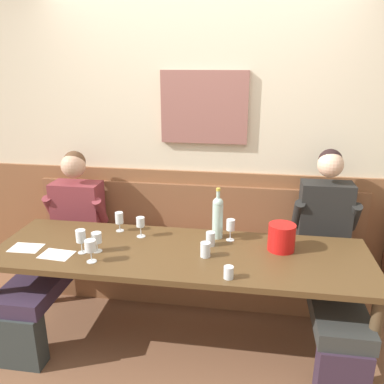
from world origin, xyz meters
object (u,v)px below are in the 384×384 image
at_px(wine_glass_near_bucket, 119,219).
at_px(wine_glass_right_end, 90,247).
at_px(water_tumbler_center, 210,239).
at_px(ice_bucket, 282,237).
at_px(wall_bench, 194,264).
at_px(wine_glass_by_bottle, 96,239).
at_px(wine_bottle_amber_mid, 218,216).
at_px(dining_table, 180,261).
at_px(wine_glass_mid_left, 231,226).
at_px(person_center_right_seat, 62,239).
at_px(water_tumbler_left, 229,272).
at_px(person_center_left_seat, 329,253).
at_px(wine_glass_center_front, 141,223).
at_px(water_tumbler_right, 205,250).
at_px(wine_glass_center_rear, 81,237).

height_order(wine_glass_near_bucket, wine_glass_right_end, wine_glass_right_end).
bearing_deg(water_tumbler_center, ice_bucket, 0.92).
height_order(wall_bench, wine_glass_by_bottle, wall_bench).
height_order(wine_bottle_amber_mid, wine_glass_right_end, wine_bottle_amber_mid).
height_order(dining_table, wine_glass_near_bucket, wine_glass_near_bucket).
bearing_deg(wine_glass_by_bottle, wine_glass_mid_left, 19.63).
relative_size(person_center_right_seat, wine_bottle_amber_mid, 3.29).
bearing_deg(water_tumbler_left, person_center_right_seat, 155.85).
xyz_separation_m(person_center_left_seat, wine_glass_center_front, (-1.36, -0.13, 0.20)).
bearing_deg(person_center_right_seat, water_tumbler_right, -16.72).
relative_size(wine_glass_mid_left, water_tumbler_right, 1.61).
bearing_deg(water_tumbler_left, wine_glass_near_bucket, 146.65).
height_order(wall_bench, water_tumbler_center, wall_bench).
height_order(person_center_right_seat, wine_glass_center_rear, person_center_right_seat).
bearing_deg(water_tumbler_center, person_center_left_seat, 13.37).
distance_m(water_tumbler_center, water_tumbler_left, 0.45).
xyz_separation_m(ice_bucket, wine_glass_near_bucket, (-1.18, 0.14, 0.00)).
height_order(person_center_left_seat, water_tumbler_right, person_center_left_seat).
bearing_deg(water_tumbler_center, wine_glass_by_bottle, -164.38).
bearing_deg(wine_glass_center_rear, water_tumbler_right, 5.17).
relative_size(wine_glass_center_rear, water_tumbler_center, 1.66).
relative_size(wine_glass_near_bucket, water_tumbler_center, 1.50).
height_order(dining_table, wine_glass_center_front, wine_glass_center_front).
bearing_deg(water_tumbler_right, wine_glass_by_bottle, -176.95).
relative_size(person_center_left_seat, wine_glass_right_end, 8.84).
bearing_deg(wine_glass_center_front, water_tumbler_left, -36.06).
height_order(person_center_right_seat, wine_glass_by_bottle, person_center_right_seat).
bearing_deg(water_tumbler_center, wine_bottle_amber_mid, 75.58).
height_order(wine_glass_right_end, wine_glass_by_bottle, wine_glass_right_end).
bearing_deg(wine_bottle_amber_mid, person_center_right_seat, 177.60).
bearing_deg(person_center_left_seat, wine_glass_mid_left, -172.30).
bearing_deg(wine_glass_center_rear, dining_table, 10.93).
bearing_deg(wine_glass_near_bucket, wine_glass_center_rear, -109.00).
bearing_deg(wine_glass_center_front, wine_glass_near_bucket, 157.95).
distance_m(dining_table, person_center_right_seat, 1.07).
distance_m(dining_table, wine_glass_center_front, 0.42).
relative_size(ice_bucket, wine_glass_center_front, 1.22).
bearing_deg(wine_glass_right_end, wine_glass_center_front, 63.65).
distance_m(ice_bucket, wine_glass_center_rear, 1.34).
height_order(person_center_right_seat, water_tumbler_right, person_center_right_seat).
xyz_separation_m(dining_table, person_center_right_seat, (-1.02, 0.31, -0.05)).
height_order(wall_bench, dining_table, wall_bench).
distance_m(person_center_left_seat, wine_glass_right_end, 1.68).
height_order(water_tumbler_center, water_tumbler_left, water_tumbler_center).
xyz_separation_m(wall_bench, water_tumbler_center, (0.19, -0.54, 0.50)).
height_order(wall_bench, water_tumbler_left, wall_bench).
xyz_separation_m(dining_table, wine_glass_right_end, (-0.53, -0.23, 0.18)).
relative_size(wine_glass_center_front, wine_glass_by_bottle, 1.11).
xyz_separation_m(person_center_right_seat, water_tumbler_left, (1.36, -0.61, 0.16)).
height_order(wine_glass_near_bucket, water_tumbler_center, wine_glass_near_bucket).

